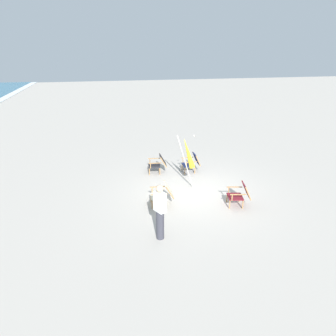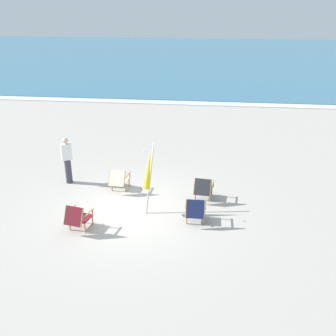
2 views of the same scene
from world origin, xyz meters
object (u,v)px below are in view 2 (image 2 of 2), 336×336
(beach_chair_back_right, at_px, (119,179))
(beach_chair_far_center, at_px, (77,217))
(beach_chair_back_left, at_px, (195,210))
(person_near_chairs, at_px, (67,160))
(beach_chair_mid_center, at_px, (203,188))
(umbrella_furled_yellow, at_px, (148,170))

(beach_chair_back_right, relative_size, beach_chair_far_center, 0.97)
(beach_chair_far_center, bearing_deg, beach_chair_back_left, 13.40)
(beach_chair_back_right, relative_size, person_near_chairs, 0.49)
(beach_chair_far_center, bearing_deg, person_near_chairs, 113.94)
(beach_chair_mid_center, distance_m, beach_chair_back_right, 2.80)
(beach_chair_far_center, relative_size, person_near_chairs, 0.50)
(beach_chair_back_right, bearing_deg, beach_chair_back_left, -33.93)
(beach_chair_back_left, xyz_separation_m, beach_chair_mid_center, (0.17, 1.43, -0.01))
(beach_chair_far_center, xyz_separation_m, umbrella_furled_yellow, (1.75, 1.34, 0.91))
(beach_chair_far_center, height_order, umbrella_furled_yellow, umbrella_furled_yellow)
(beach_chair_far_center, xyz_separation_m, person_near_chairs, (-1.31, 2.94, 0.41))
(beach_chair_back_left, distance_m, beach_chair_mid_center, 1.44)
(beach_chair_back_left, xyz_separation_m, umbrella_furled_yellow, (-1.42, 0.59, 0.91))
(beach_chair_mid_center, height_order, beach_chair_back_right, beach_chair_mid_center)
(beach_chair_back_left, relative_size, person_near_chairs, 0.49)
(person_near_chairs, bearing_deg, beach_chair_back_left, -26.07)
(beach_chair_back_left, bearing_deg, beach_chair_mid_center, 83.15)
(beach_chair_back_left, bearing_deg, beach_chair_far_center, -166.60)
(beach_chair_back_left, bearing_deg, person_near_chairs, 153.93)
(beach_chair_far_center, relative_size, umbrella_furled_yellow, 0.40)
(beach_chair_far_center, bearing_deg, umbrella_furled_yellow, 37.49)
(umbrella_furled_yellow, bearing_deg, beach_chair_far_center, -142.51)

